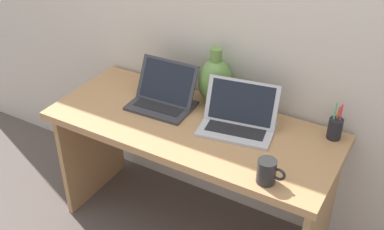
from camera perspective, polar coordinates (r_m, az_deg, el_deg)
ground_plane at (r=2.78m, az=0.00°, el=-13.36°), size 6.00×6.00×0.00m
back_wall at (r=2.37m, az=4.19°, el=12.79°), size 4.40×0.04×2.40m
desk at (r=2.41m, az=0.00°, el=-4.07°), size 1.44×0.60×0.71m
laptop_left at (r=2.45m, az=-3.38°, el=2.47°), size 0.33×0.25×0.22m
laptop_right at (r=2.28m, az=5.65°, el=-0.23°), size 0.39×0.29×0.22m
green_vase at (r=2.44m, az=2.81°, el=4.17°), size 0.18×0.18×0.30m
coffee_mug at (r=1.97m, az=9.00°, el=-6.71°), size 0.12×0.08×0.11m
pen_cup at (r=2.29m, az=16.78°, el=-1.49°), size 0.07×0.07×0.19m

